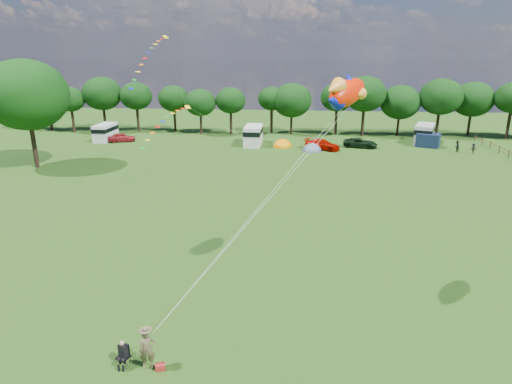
# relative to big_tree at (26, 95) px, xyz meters

# --- Properties ---
(ground_plane) EXTENTS (180.00, 180.00, 0.00)m
(ground_plane) POSITION_rel_big_tree_xyz_m (30.00, -28.00, -9.02)
(ground_plane) COLOR black
(ground_plane) RESTS_ON ground
(tree_line) EXTENTS (102.98, 10.98, 10.27)m
(tree_line) POSITION_rel_big_tree_xyz_m (35.30, 26.99, -2.67)
(tree_line) COLOR black
(tree_line) RESTS_ON ground
(big_tree) EXTENTS (10.00, 10.00, 13.28)m
(big_tree) POSITION_rel_big_tree_xyz_m (0.00, 0.00, 0.00)
(big_tree) COLOR black
(big_tree) RESTS_ON ground
(car_a) EXTENTS (4.75, 3.28, 1.47)m
(car_a) POSITION_rel_big_tree_xyz_m (4.10, 17.20, -8.28)
(car_a) COLOR #A51D23
(car_a) RESTS_ON ground
(car_c) EXTENTS (5.59, 4.10, 1.55)m
(car_c) POSITION_rel_big_tree_xyz_m (36.65, 14.21, -8.24)
(car_c) COLOR #A30C00
(car_c) RESTS_ON ground
(car_d) EXTENTS (5.65, 3.61, 1.43)m
(car_d) POSITION_rel_big_tree_xyz_m (42.58, 16.44, -8.30)
(car_d) COLOR black
(car_d) RESTS_ON ground
(campervan_a) EXTENTS (2.51, 5.62, 2.73)m
(campervan_a) POSITION_rel_big_tree_xyz_m (1.03, 18.07, -7.55)
(campervan_a) COLOR silver
(campervan_a) RESTS_ON ground
(campervan_c) EXTENTS (2.61, 6.12, 3.00)m
(campervan_c) POSITION_rel_big_tree_xyz_m (25.92, 17.01, -7.41)
(campervan_c) COLOR silver
(campervan_c) RESTS_ON ground
(campervan_d) EXTENTS (4.61, 6.72, 3.04)m
(campervan_d) POSITION_rel_big_tree_xyz_m (53.23, 20.91, -7.39)
(campervan_d) COLOR #B2B2B4
(campervan_d) RESTS_ON ground
(tent_orange) EXTENTS (2.98, 3.27, 2.33)m
(tent_orange) POSITION_rel_big_tree_xyz_m (30.61, 15.83, -9.00)
(tent_orange) COLOR orange
(tent_orange) RESTS_ON ground
(tent_greyblue) EXTENTS (2.99, 3.27, 2.22)m
(tent_greyblue) POSITION_rel_big_tree_xyz_m (35.07, 13.04, -9.00)
(tent_greyblue) COLOR #495B68
(tent_greyblue) RESTS_ON ground
(awning_navy) EXTENTS (4.08, 3.77, 2.05)m
(awning_navy) POSITION_rel_big_tree_xyz_m (53.12, 18.04, -7.99)
(awning_navy) COLOR #121E37
(awning_navy) RESTS_ON ground
(kite_flyer) EXTENTS (0.85, 0.73, 1.98)m
(kite_flyer) POSITION_rel_big_tree_xyz_m (26.46, -34.27, -8.03)
(kite_flyer) COLOR brown
(kite_flyer) RESTS_ON ground
(camp_chair) EXTENTS (0.69, 0.71, 1.34)m
(camp_chair) POSITION_rel_big_tree_xyz_m (25.32, -34.21, -8.21)
(camp_chair) COLOR #99999E
(camp_chair) RESTS_ON ground
(kite_bag) EXTENTS (0.49, 0.40, 0.30)m
(kite_bag) POSITION_rel_big_tree_xyz_m (27.05, -34.35, -8.87)
(kite_bag) COLOR #A9201F
(kite_bag) RESTS_ON ground
(fish_kite) EXTENTS (2.91, 3.70, 2.02)m
(fish_kite) POSITION_rel_big_tree_xyz_m (35.27, -27.25, 2.78)
(fish_kite) COLOR red
(fish_kite) RESTS_ON ground
(streamer_kite_a) EXTENTS (3.27, 5.58, 5.75)m
(streamer_kite_a) POSITION_rel_big_tree_xyz_m (16.20, -0.70, 4.78)
(streamer_kite_a) COLOR #FFFB00
(streamer_kite_a) RESTS_ON ground
(streamer_kite_b) EXTENTS (4.23, 4.61, 3.77)m
(streamer_kite_b) POSITION_rel_big_tree_xyz_m (19.97, -7.65, -1.61)
(streamer_kite_b) COLOR yellow
(streamer_kite_b) RESTS_ON ground
(walker_a) EXTENTS (0.97, 0.87, 1.69)m
(walker_a) POSITION_rel_big_tree_xyz_m (56.22, 14.48, -8.17)
(walker_a) COLOR black
(walker_a) RESTS_ON ground
(walker_b) EXTENTS (1.01, 0.55, 1.49)m
(walker_b) POSITION_rel_big_tree_xyz_m (58.22, 13.57, -8.27)
(walker_b) COLOR black
(walker_b) RESTS_ON ground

